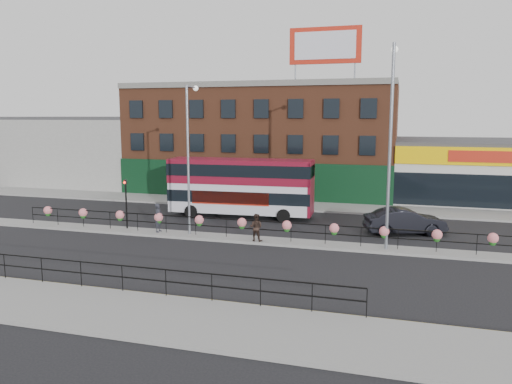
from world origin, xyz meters
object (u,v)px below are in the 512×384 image
(double_decker_bus, at_px, (241,182))
(pedestrian_a, at_px, (158,218))
(lamp_column_east, at_px, (391,129))
(car, at_px, (405,221))
(pedestrian_b, at_px, (256,227))
(lamp_column_west, at_px, (189,147))

(double_decker_bus, xyz_separation_m, pedestrian_a, (-3.34, -6.62, -1.57))
(lamp_column_east, bearing_deg, double_decker_bus, 148.58)
(car, xyz_separation_m, pedestrian_a, (-14.92, -4.39, 0.24))
(pedestrian_b, bearing_deg, pedestrian_a, -1.51)
(car, relative_size, pedestrian_b, 3.25)
(pedestrian_a, relative_size, pedestrian_b, 1.13)
(car, bearing_deg, lamp_column_east, 148.48)
(double_decker_bus, xyz_separation_m, car, (11.59, -2.23, -1.81))
(double_decker_bus, height_order, pedestrian_b, double_decker_bus)
(car, distance_m, pedestrian_b, 9.70)
(lamp_column_east, bearing_deg, pedestrian_b, -174.90)
(car, relative_size, pedestrian_a, 2.89)
(lamp_column_west, distance_m, lamp_column_east, 11.88)
(pedestrian_a, bearing_deg, car, -74.51)
(pedestrian_a, distance_m, lamp_column_west, 4.96)
(pedestrian_a, bearing_deg, lamp_column_west, -83.94)
(double_decker_bus, bearing_deg, lamp_column_east, -31.42)
(pedestrian_b, distance_m, lamp_column_west, 6.43)
(lamp_column_east, bearing_deg, car, 76.74)
(double_decker_bus, distance_m, lamp_column_west, 7.11)
(double_decker_bus, height_order, car, double_decker_bus)
(pedestrian_a, xyz_separation_m, lamp_column_east, (13.92, 0.15, 5.65))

